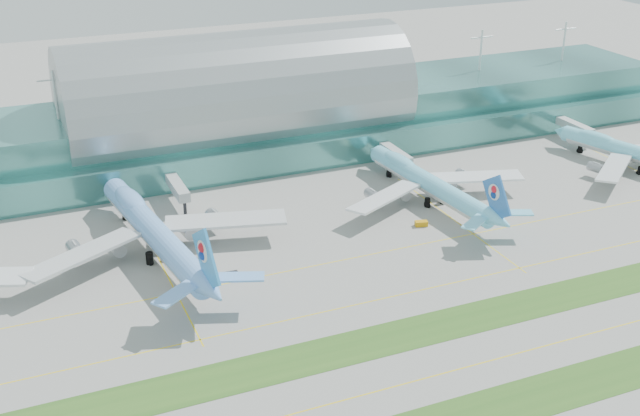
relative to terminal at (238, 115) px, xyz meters
name	(u,v)px	position (x,y,z in m)	size (l,w,h in m)	color
ground	(416,337)	(-0.01, -128.79, -14.23)	(700.00, 700.00, 0.00)	gray
terminal	(238,115)	(0.00, 0.00, 0.00)	(340.00, 69.10, 36.00)	#3D7A75
grass_strip_near	(487,411)	(-0.01, -156.79, -14.19)	(420.00, 12.00, 0.08)	#2D591E
grass_strip_far	(412,333)	(-0.01, -126.79, -14.19)	(420.00, 12.00, 0.08)	#2D591E
taxiline_b	(449,372)	(-0.01, -142.79, -14.22)	(420.00, 0.35, 0.01)	yellow
taxiline_c	(380,299)	(-0.01, -110.79, -14.22)	(420.00, 0.35, 0.01)	yellow
taxiline_d	(342,260)	(-0.01, -88.79, -14.22)	(420.00, 0.35, 0.01)	yellow
airliner_b	(154,230)	(-44.75, -65.71, -7.16)	(72.73, 83.16, 22.91)	#70ABF6
airliner_c	(428,182)	(40.76, -62.90, -8.11)	(63.26, 72.08, 19.83)	#71D6F8
airliner_d	(636,153)	(118.80, -67.29, -8.37)	(58.35, 67.59, 19.00)	#6FD9F5
gse_c	(198,262)	(-35.82, -76.33, -13.42)	(3.40, 1.70, 1.62)	black
gse_d	(230,275)	(-30.12, -86.29, -13.49)	(3.99, 1.76, 1.47)	black
gse_e	(421,224)	(29.88, -78.44, -13.47)	(3.61, 1.90, 1.51)	#CD8E0C
gse_f	(499,208)	(57.04, -78.02, -13.43)	(3.31, 1.83, 1.58)	black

